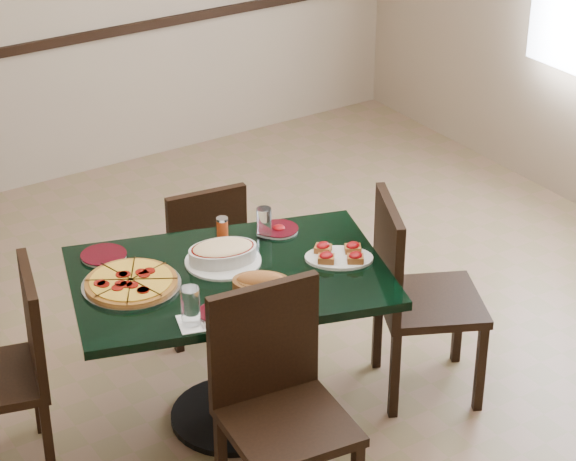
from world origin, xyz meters
TOP-DOWN VIEW (x-y plane):
  - floor at (0.00, 0.00)m, footprint 5.50×5.50m
  - room_shell at (1.02, 1.73)m, footprint 5.50×5.50m
  - main_table at (-0.35, -0.03)m, footprint 1.49×1.19m
  - chair_far at (-0.13, 0.65)m, footprint 0.44×0.44m
  - chair_near at (-0.49, -0.61)m, footprint 0.50×0.50m
  - chair_right at (0.44, -0.27)m, footprint 0.60×0.60m
  - chair_left at (-1.25, 0.20)m, footprint 0.51×0.51m
  - pepperoni_pizza at (-0.74, 0.10)m, footprint 0.41×0.41m
  - lasagna_casserole at (-0.33, 0.07)m, footprint 0.33×0.33m
  - bread_basket at (-0.32, -0.24)m, footprint 0.29×0.28m
  - bruschetta_platter at (0.10, -0.18)m, footprint 0.36×0.33m
  - side_plate_near at (-0.55, -0.28)m, footprint 0.17×0.17m
  - side_plate_far_r at (0.02, 0.18)m, footprint 0.17×0.17m
  - side_plate_far_l at (-0.74, 0.38)m, footprint 0.20×0.20m
  - napkin_setting at (-0.65, -0.29)m, footprint 0.17×0.17m
  - water_glass_a at (-0.07, 0.16)m, footprint 0.07×0.07m
  - water_glass_b at (-0.67, -0.28)m, footprint 0.07×0.07m
  - pepper_shaker at (-0.21, 0.27)m, footprint 0.05×0.05m

SIDE VIEW (x-z plane):
  - floor at x=0.00m, z-range 0.00..0.00m
  - chair_far at x=-0.13m, z-range 0.05..0.88m
  - chair_left at x=-1.25m, z-range 0.05..0.96m
  - chair_right at x=0.44m, z-range 0.06..1.02m
  - chair_near at x=-0.49m, z-range 0.06..1.03m
  - main_table at x=-0.35m, z-range 0.19..0.94m
  - napkin_setting at x=-0.65m, z-range 0.75..0.76m
  - side_plate_near at x=-0.55m, z-range 0.75..0.77m
  - side_plate_far_l at x=-0.74m, z-range 0.75..0.77m
  - side_plate_far_r at x=0.02m, z-range 0.74..0.77m
  - pepperoni_pizza at x=-0.74m, z-range 0.75..0.79m
  - bruschetta_platter at x=0.10m, z-range 0.75..0.80m
  - bread_basket at x=-0.32m, z-range 0.74..0.84m
  - lasagna_casserole at x=-0.33m, z-range 0.75..0.84m
  - pepper_shaker at x=-0.21m, z-range 0.75..0.84m
  - water_glass_a at x=-0.07m, z-range 0.75..0.89m
  - water_glass_b at x=-0.67m, z-range 0.75..0.91m
  - room_shell at x=1.02m, z-range -1.58..3.92m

